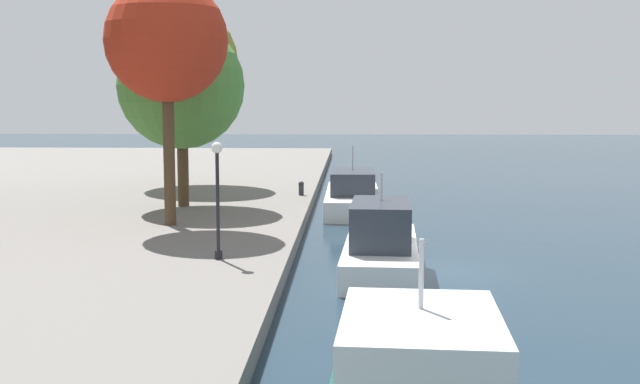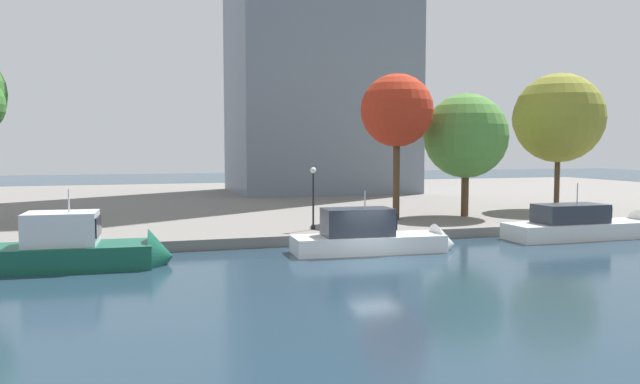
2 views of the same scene
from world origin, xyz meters
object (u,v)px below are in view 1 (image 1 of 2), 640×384
Objects in this scene: tree_1 at (174,65)px; tree_3 at (180,83)px; lamp_post at (218,189)px; motor_yacht_1 at (381,248)px; motor_yacht_2 at (352,198)px; mooring_bollard_0 at (301,188)px; tree_2 at (165,41)px.

tree_1 is 10.20m from tree_3.
tree_3 is (13.09, 4.03, 3.77)m from lamp_post.
motor_yacht_2 is (14.96, 1.01, -0.07)m from motor_yacht_1.
tree_1 is (5.84, 11.06, 7.53)m from motor_yacht_2.
tree_1 reaches higher than mooring_bollard_0.
tree_2 is at bearing 63.15° from motor_yacht_1.
tree_2 is (-15.69, -3.16, 0.29)m from tree_1.
tree_2 reaches higher than motor_yacht_1.
lamp_post reaches higher than motor_yacht_2.
tree_2 is at bearing -173.60° from tree_3.
motor_yacht_1 is at bearing -139.01° from tree_3.
tree_2 is at bearing 154.76° from mooring_bollard_0.
mooring_bollard_0 is 0.08× the size of tree_2.
tree_1 reaches higher than motor_yacht_2.
motor_yacht_2 is at bearing -65.24° from tree_3.
motor_yacht_2 is 1.05× the size of tree_2.
tree_2 is at bearing 25.07° from lamp_post.
tree_3 is (11.01, 9.57, 6.10)m from motor_yacht_1.
lamp_post is at bearing 164.85° from motor_yacht_2.
tree_2 is at bearing -168.59° from tree_1.
tree_3 is at bearing 6.40° from tree_2.
motor_yacht_2 is at bearing 6.87° from motor_yacht_1.
tree_3 reaches higher than mooring_bollard_0.
tree_2 reaches higher than tree_3.
lamp_post is 14.20m from tree_3.
tree_2 is 1.13× the size of tree_3.
tree_3 reaches higher than motor_yacht_1.
tree_2 is (7.19, 3.36, 5.41)m from lamp_post.
motor_yacht_1 is 6.36m from lamp_post.
motor_yacht_1 is 0.85× the size of tree_1.
tree_2 reaches higher than mooring_bollard_0.
mooring_bollard_0 is at bearing -5.31° from lamp_post.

